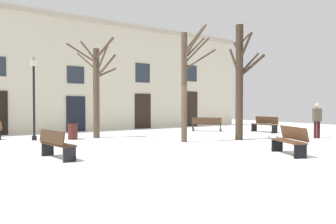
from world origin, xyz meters
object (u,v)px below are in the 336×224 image
(litter_bin, at_px, (73,131))
(bench_back_to_back_left, at_px, (56,144))
(tree_foreground, at_px, (240,78))
(bench_far_corner, at_px, (207,124))
(bench_near_lamp, at_px, (265,124))
(tree_left_of_center, at_px, (186,81))
(bench_near_center_tree, at_px, (290,140))
(tree_center, at_px, (97,87))
(person_by_shop_door, at_px, (317,119))
(streetlamp, at_px, (34,89))

(litter_bin, height_order, bench_back_to_back_left, bench_back_to_back_left)
(tree_foreground, height_order, bench_far_corner, tree_foreground)
(bench_back_to_back_left, xyz_separation_m, bench_near_lamp, (12.90, 2.66, 0.03))
(tree_left_of_center, height_order, bench_back_to_back_left, tree_left_of_center)
(litter_bin, distance_m, bench_near_center_tree, 9.75)
(tree_foreground, height_order, tree_center, tree_foreground)
(bench_far_corner, bearing_deg, person_by_shop_door, 149.98)
(bench_far_corner, xyz_separation_m, person_by_shop_door, (1.86, -6.23, 0.52))
(tree_foreground, height_order, bench_back_to_back_left, tree_foreground)
(tree_foreground, height_order, person_by_shop_door, tree_foreground)
(bench_near_lamp, distance_m, bench_far_corner, 3.54)
(tree_foreground, bearing_deg, bench_near_lamp, 25.27)
(litter_bin, height_order, bench_far_corner, bench_far_corner)
(bench_near_center_tree, xyz_separation_m, person_by_shop_door, (5.64, 2.41, 0.50))
(streetlamp, bearing_deg, bench_far_corner, -3.06)
(tree_left_of_center, height_order, tree_center, tree_left_of_center)
(bench_near_center_tree, bearing_deg, tree_left_of_center, -144.48)
(streetlamp, distance_m, litter_bin, 2.63)
(bench_back_to_back_left, bearing_deg, tree_center, -42.41)
(bench_near_lamp, xyz_separation_m, bench_far_corner, (-2.46, 2.54, -0.03))
(bench_back_to_back_left, bearing_deg, bench_far_corner, -74.14)
(tree_left_of_center, height_order, litter_bin, tree_left_of_center)
(litter_bin, bearing_deg, bench_back_to_back_left, -110.95)
(bench_far_corner, relative_size, person_by_shop_door, 0.97)
(tree_left_of_center, relative_size, bench_near_center_tree, 3.19)
(tree_left_of_center, distance_m, bench_far_corner, 6.43)
(tree_center, xyz_separation_m, bench_back_to_back_left, (-3.16, -5.10, -2.11))
(litter_bin, bearing_deg, bench_near_center_tree, -61.19)
(bench_back_to_back_left, xyz_separation_m, bench_far_corner, (10.44, 5.21, 0.00))
(litter_bin, xyz_separation_m, bench_back_to_back_left, (-1.96, -5.11, 0.05))
(tree_left_of_center, relative_size, tree_center, 1.10)
(tree_left_of_center, xyz_separation_m, litter_bin, (-3.91, 3.83, -2.31))
(tree_center, height_order, streetlamp, tree_center)
(tree_center, bearing_deg, person_by_shop_door, -33.81)
(tree_center, relative_size, bench_near_center_tree, 2.91)
(tree_foreground, height_order, streetlamp, tree_foreground)
(tree_center, bearing_deg, bench_near_lamp, -14.03)
(bench_far_corner, bearing_deg, bench_near_lamp, 177.45)
(bench_back_to_back_left, bearing_deg, litter_bin, -31.60)
(tree_foreground, height_order, bench_near_lamp, tree_foreground)
(streetlamp, distance_m, bench_back_to_back_left, 6.07)
(bench_back_to_back_left, height_order, bench_near_lamp, bench_near_lamp)
(litter_bin, relative_size, bench_far_corner, 0.48)
(tree_left_of_center, height_order, bench_near_center_tree, tree_left_of_center)
(tree_foreground, xyz_separation_m, bench_back_to_back_left, (-8.61, -0.64, -2.46))
(tree_center, distance_m, bench_far_corner, 7.58)
(streetlamp, height_order, litter_bin, streetlamp)
(tree_foreground, relative_size, streetlamp, 1.40)
(streetlamp, bearing_deg, bench_near_center_tree, -55.45)
(tree_foreground, xyz_separation_m, person_by_shop_door, (3.69, -1.66, -1.94))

